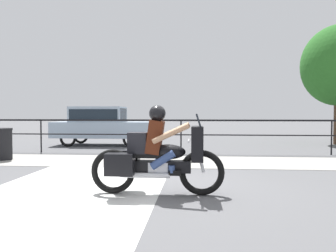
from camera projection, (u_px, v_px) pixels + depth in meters
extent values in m
plane|color=#565659|center=(169.00, 188.00, 6.17)|extent=(120.00, 120.00, 0.00)
cube|color=#99968E|center=(178.00, 161.00, 9.56)|extent=(44.00, 2.40, 0.01)
cube|color=silver|center=(76.00, 189.00, 6.11)|extent=(3.19, 6.00, 0.01)
cube|color=black|center=(181.00, 120.00, 11.46)|extent=(36.00, 0.04, 0.06)
cube|color=black|center=(181.00, 135.00, 11.48)|extent=(36.00, 0.03, 0.04)
cylinder|color=black|center=(41.00, 136.00, 11.90)|extent=(0.05, 0.05, 1.20)
cylinder|color=black|center=(181.00, 136.00, 11.48)|extent=(0.05, 0.05, 1.20)
cylinder|color=black|center=(332.00, 137.00, 11.07)|extent=(0.05, 0.05, 1.20)
torus|color=black|center=(202.00, 173.00, 5.62)|extent=(0.78, 0.11, 0.78)
torus|color=black|center=(113.00, 171.00, 5.75)|extent=(0.78, 0.11, 0.78)
cube|color=black|center=(157.00, 166.00, 5.68)|extent=(1.18, 0.22, 0.20)
cube|color=silver|center=(159.00, 169.00, 5.68)|extent=(0.34, 0.26, 0.26)
ellipsoid|color=black|center=(168.00, 152.00, 5.66)|extent=(0.63, 0.30, 0.26)
cube|color=black|center=(148.00, 155.00, 5.69)|extent=(0.68, 0.28, 0.08)
cube|color=black|center=(197.00, 143.00, 5.61)|extent=(0.20, 0.57, 0.59)
cube|color=#1E232B|center=(198.00, 121.00, 5.59)|extent=(0.10, 0.48, 0.24)
cylinder|color=silver|center=(189.00, 140.00, 5.62)|extent=(0.04, 0.70, 0.04)
cylinder|color=silver|center=(145.00, 175.00, 5.55)|extent=(0.85, 0.09, 0.09)
cube|color=black|center=(120.00, 164.00, 5.49)|extent=(0.48, 0.28, 0.37)
cube|color=black|center=(126.00, 160.00, 5.97)|extent=(0.48, 0.28, 0.37)
cylinder|color=silver|center=(200.00, 158.00, 5.62)|extent=(0.18, 0.06, 0.50)
cube|color=#4C1E0F|center=(155.00, 137.00, 5.67)|extent=(0.32, 0.36, 0.60)
sphere|color=tan|center=(157.00, 115.00, 5.65)|extent=(0.23, 0.23, 0.23)
sphere|color=black|center=(157.00, 113.00, 5.65)|extent=(0.29, 0.29, 0.29)
cylinder|color=#33477A|center=(163.00, 160.00, 5.52)|extent=(0.44, 0.13, 0.34)
cylinder|color=#33477A|center=(172.00, 169.00, 5.51)|extent=(0.11, 0.11, 0.12)
cube|color=black|center=(175.00, 173.00, 5.51)|extent=(0.20, 0.10, 0.09)
cylinder|color=#33477A|center=(165.00, 158.00, 5.82)|extent=(0.44, 0.13, 0.34)
cylinder|color=#33477A|center=(173.00, 166.00, 5.81)|extent=(0.11, 0.11, 0.12)
cube|color=black|center=(176.00, 170.00, 5.81)|extent=(0.20, 0.10, 0.09)
cylinder|color=tan|center=(171.00, 134.00, 5.34)|extent=(0.63, 0.09, 0.35)
cylinder|color=tan|center=(173.00, 132.00, 5.94)|extent=(0.63, 0.09, 0.35)
cube|color=black|center=(138.00, 143.00, 5.70)|extent=(0.32, 0.32, 0.36)
cube|color=#9EB2C6|center=(104.00, 129.00, 14.43)|extent=(4.34, 1.69, 0.68)
cube|color=#9EB2C6|center=(98.00, 114.00, 14.42)|extent=(2.26, 1.49, 0.66)
cube|color=#19232D|center=(123.00, 114.00, 14.33)|extent=(0.04, 1.32, 0.53)
cube|color=#19232D|center=(98.00, 114.00, 14.42)|extent=(2.08, 1.52, 0.43)
torus|color=black|center=(131.00, 139.00, 13.56)|extent=(0.71, 0.11, 0.71)
torus|color=black|center=(137.00, 136.00, 15.10)|extent=(0.71, 0.11, 0.71)
torus|color=black|center=(68.00, 138.00, 13.78)|extent=(0.71, 0.11, 0.71)
torus|color=black|center=(81.00, 136.00, 15.32)|extent=(0.71, 0.11, 0.71)
cylinder|color=black|center=(2.00, 145.00, 9.89)|extent=(0.60, 0.60, 0.91)
cylinder|color=black|center=(1.00, 129.00, 9.87)|extent=(0.63, 0.63, 0.06)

